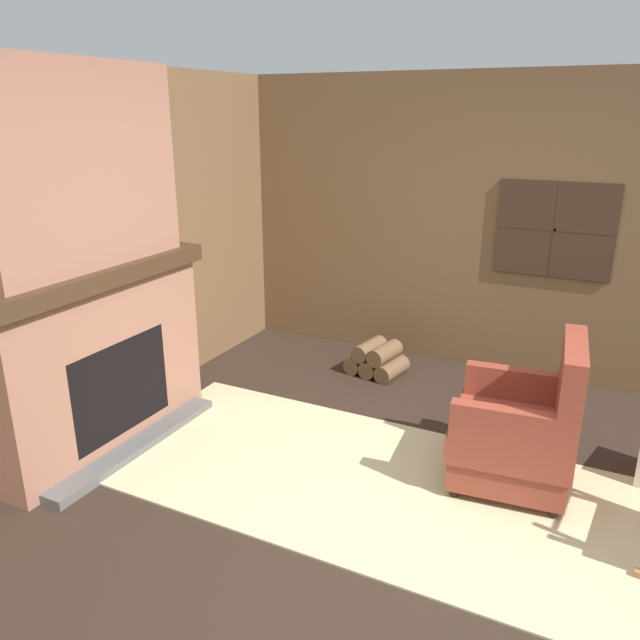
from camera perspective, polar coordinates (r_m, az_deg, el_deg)
The scene contains 9 objects.
ground_plane at distance 3.53m, azimuth 8.93°, elevation -18.76°, with size 14.00×14.00×0.00m, color #2D2119.
wood_panel_wall_left at distance 4.31m, azimuth -22.97°, elevation 4.92°, with size 0.06×5.45×2.43m.
wood_panel_wall_back at distance 5.30m, azimuth 18.06°, elevation 7.82°, with size 5.45×0.09×2.43m.
fireplace_hearth at distance 4.31m, azimuth -19.74°, elevation -3.24°, with size 0.63×1.69×1.22m.
chimney_breast at distance 4.05m, azimuth -21.77°, elevation 12.90°, with size 0.37×1.40×1.19m.
area_rug at distance 3.84m, azimuth 7.59°, elevation -15.19°, with size 3.79×1.51×0.01m.
armchair at distance 3.88m, azimuth 17.86°, elevation -9.75°, with size 0.74×0.74×0.93m.
firewood_stack at distance 5.31m, azimuth 5.20°, elevation -3.63°, with size 0.50×0.42×0.28m.
storage_case at distance 4.45m, azimuth -17.20°, elevation 6.73°, with size 0.15×0.25×0.11m.
Camera 1 is at (0.78, -2.70, 2.14)m, focal length 35.00 mm.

